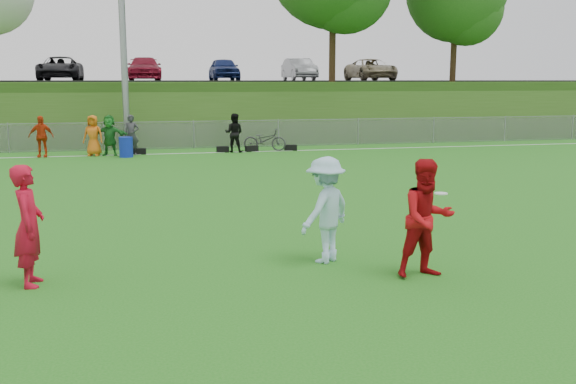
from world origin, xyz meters
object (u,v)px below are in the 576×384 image
object	(u,v)px
recycling_bin	(126,147)
player_red_center	(427,219)
player_blue	(325,210)
frisbee	(441,193)
bicycle	(265,140)
player_red_left	(29,226)

from	to	relation	value
recycling_bin	player_red_center	bearing A→B (deg)	-74.32
player_red_center	player_blue	xyz separation A→B (m)	(-1.34, 1.19, -0.03)
frisbee	recycling_bin	distance (m)	16.42
recycling_bin	bicycle	xyz separation A→B (m)	(6.00, 1.03, 0.08)
player_blue	bicycle	size ratio (longest dim) A/B	0.98
player_blue	bicycle	distance (m)	17.80
player_red_left	recycling_bin	xyz separation A→B (m)	(1.13, 16.84, -0.53)
player_red_left	bicycle	size ratio (longest dim) A/B	1.00
player_red_left	recycling_bin	size ratio (longest dim) A/B	2.28
player_red_left	recycling_bin	bearing A→B (deg)	-4.41
player_blue	player_red_center	bearing A→B (deg)	99.93
recycling_bin	bicycle	world-z (taller)	bicycle
player_red_left	player_blue	xyz separation A→B (m)	(4.79, 0.23, -0.02)
player_red_center	player_blue	bearing A→B (deg)	133.78
player_red_center	player_blue	size ratio (longest dim) A/B	1.04
player_red_left	recycling_bin	distance (m)	16.89
player_red_left	bicycle	world-z (taller)	player_red_left
bicycle	player_red_center	bearing A→B (deg)	-165.57
player_red_left	bicycle	bearing A→B (deg)	-22.32
player_red_center	frisbee	world-z (taller)	player_red_center
frisbee	recycling_bin	xyz separation A→B (m)	(-6.61, 15.02, -0.40)
bicycle	player_red_left	bearing A→B (deg)	175.73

